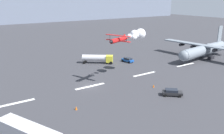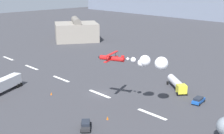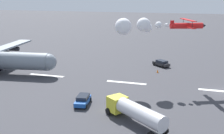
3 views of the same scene
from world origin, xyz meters
name	(u,v)px [view 1 (image 1 of 3)]	position (x,y,z in m)	size (l,w,h in m)	color
ground_plane	(90,86)	(0.00, 0.00, 0.00)	(440.00, 440.00, 0.00)	#38383D
runway_stripe_2	(15,103)	(-17.70, 0.00, 0.01)	(8.00, 0.90, 0.01)	white
runway_stripe_3	(90,86)	(0.00, 0.00, 0.01)	(8.00, 0.90, 0.01)	white
runway_stripe_4	(144,74)	(17.70, 0.00, 0.01)	(8.00, 0.90, 0.01)	white
runway_stripe_5	(185,65)	(35.40, 0.00, 0.01)	(8.00, 0.90, 0.01)	white
cargo_transport_plane	(203,50)	(46.37, 1.89, 3.26)	(27.45, 32.98, 10.95)	gray
stunt_biplane_red	(135,35)	(14.60, 1.12, 11.39)	(15.92, 9.59, 3.02)	red
fuel_tanker_truck	(98,58)	(12.24, 17.40, 1.75)	(9.59, 8.13, 2.90)	yellow
followme_car_yellow	(172,92)	(12.75, -15.08, 0.81)	(4.54, 4.25, 1.52)	#262628
airport_staff_sedan	(128,60)	(21.49, 13.16, 0.81)	(2.55, 4.58, 1.52)	#194CA5
traffic_cone_near	(76,108)	(-8.20, -9.63, 0.38)	(0.44, 0.44, 0.75)	orange
traffic_cone_far	(154,86)	(12.79, -9.06, 0.38)	(0.44, 0.44, 0.75)	orange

